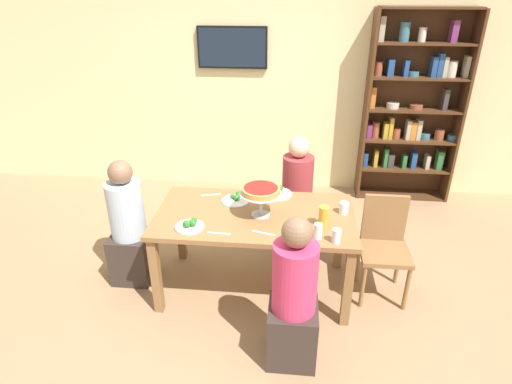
{
  "coord_description": "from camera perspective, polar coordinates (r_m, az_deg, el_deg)",
  "views": [
    {
      "loc": [
        0.31,
        -2.99,
        2.43
      ],
      "look_at": [
        0.0,
        0.1,
        0.89
      ],
      "focal_mm": 29.69,
      "sensor_mm": 36.0,
      "label": 1
    }
  ],
  "objects": [
    {
      "name": "cutlery_fork_far",
      "position": [
        3.21,
        -5.02,
        -5.57
      ],
      "size": [
        0.18,
        0.03,
        0.0
      ],
      "primitive_type": "cube",
      "rotation": [
        0.0,
        0.0,
        -0.06
      ],
      "color": "silver",
      "rests_on": "dining_table"
    },
    {
      "name": "salad_plate_far_diner",
      "position": [
        3.65,
        -2.69,
        -0.94
      ],
      "size": [
        0.24,
        0.24,
        0.07
      ],
      "color": "white",
      "rests_on": "dining_table"
    },
    {
      "name": "diner_head_west",
      "position": [
        3.86,
        -16.71,
        -5.05
      ],
      "size": [
        0.34,
        0.34,
        1.15
      ],
      "color": "#382D28",
      "rests_on": "ground_plane"
    },
    {
      "name": "cutlery_knife_near",
      "position": [
        3.78,
        -6.09,
        -0.37
      ],
      "size": [
        0.18,
        0.06,
        0.0
      ],
      "primitive_type": "cube",
      "rotation": [
        0.0,
        0.0,
        3.4
      ],
      "color": "silver",
      "rests_on": "dining_table"
    },
    {
      "name": "salad_plate_spare",
      "position": [
        3.77,
        2.99,
        -0.06
      ],
      "size": [
        0.26,
        0.26,
        0.07
      ],
      "color": "white",
      "rests_on": "dining_table"
    },
    {
      "name": "water_glass_clear_spare",
      "position": [
        3.52,
        11.77,
        -2.12
      ],
      "size": [
        0.08,
        0.08,
        0.1
      ],
      "primitive_type": "cylinder",
      "color": "white",
      "rests_on": "dining_table"
    },
    {
      "name": "deep_dish_pizza_stand",
      "position": [
        3.34,
        0.65,
        -0.03
      ],
      "size": [
        0.34,
        0.34,
        0.25
      ],
      "color": "silver",
      "rests_on": "dining_table"
    },
    {
      "name": "cutlery_fork_near",
      "position": [
        3.2,
        1.03,
        -5.55
      ],
      "size": [
        0.18,
        0.06,
        0.0
      ],
      "primitive_type": "cube",
      "rotation": [
        0.0,
        0.0,
        -0.26
      ],
      "color": "silver",
      "rests_on": "dining_table"
    },
    {
      "name": "salad_plate_near_diner",
      "position": [
        3.3,
        -8.86,
        -4.42
      ],
      "size": [
        0.23,
        0.23,
        0.07
      ],
      "color": "white",
      "rests_on": "dining_table"
    },
    {
      "name": "ground_plane",
      "position": [
        3.87,
        -0.15,
        -12.55
      ],
      "size": [
        12.0,
        12.0,
        0.0
      ],
      "primitive_type": "plane",
      "color": "#9E7A56"
    },
    {
      "name": "diner_near_right",
      "position": [
        2.97,
        5.09,
        -14.65
      ],
      "size": [
        0.34,
        0.34,
        1.15
      ],
      "rotation": [
        0.0,
        0.0,
        1.57
      ],
      "color": "#382D28",
      "rests_on": "ground_plane"
    },
    {
      "name": "dining_table",
      "position": [
        3.5,
        -0.16,
        -4.27
      ],
      "size": [
        1.62,
        0.88,
        0.74
      ],
      "color": "olive",
      "rests_on": "ground_plane"
    },
    {
      "name": "chair_head_east",
      "position": [
        3.72,
        16.86,
        -6.5
      ],
      "size": [
        0.4,
        0.4,
        0.87
      ],
      "rotation": [
        0.0,
        0.0,
        3.14
      ],
      "color": "olive",
      "rests_on": "ground_plane"
    },
    {
      "name": "television",
      "position": [
        5.21,
        -3.21,
        18.87
      ],
      "size": [
        0.82,
        0.05,
        0.47
      ],
      "color": "black"
    },
    {
      "name": "rear_partition",
      "position": [
        5.31,
        2.32,
        15.15
      ],
      "size": [
        8.0,
        0.12,
        2.8
      ],
      "primitive_type": "cube",
      "color": "beige",
      "rests_on": "ground_plane"
    },
    {
      "name": "beer_glass_amber_tall",
      "position": [
        3.29,
        9.11,
        -3.29
      ],
      "size": [
        0.08,
        0.08,
        0.17
      ],
      "primitive_type": "cylinder",
      "color": "gold",
      "rests_on": "dining_table"
    },
    {
      "name": "water_glass_clear_far",
      "position": [
        3.12,
        10.78,
        -5.84
      ],
      "size": [
        0.06,
        0.06,
        0.11
      ],
      "primitive_type": "cylinder",
      "color": "white",
      "rests_on": "dining_table"
    },
    {
      "name": "bookshelf",
      "position": [
        5.34,
        20.27,
        10.55
      ],
      "size": [
        1.12,
        0.3,
        2.21
      ],
      "color": "#4C2D19",
      "rests_on": "ground_plane"
    },
    {
      "name": "diner_far_right",
      "position": [
        4.23,
        5.5,
        -1.06
      ],
      "size": [
        0.34,
        0.34,
        1.15
      ],
      "rotation": [
        0.0,
        0.0,
        -1.57
      ],
      "color": "#382D28",
      "rests_on": "ground_plane"
    },
    {
      "name": "water_glass_clear_near",
      "position": [
        3.15,
        8.35,
        -5.22
      ],
      "size": [
        0.06,
        0.06,
        0.12
      ],
      "primitive_type": "cylinder",
      "color": "white",
      "rests_on": "dining_table"
    }
  ]
}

